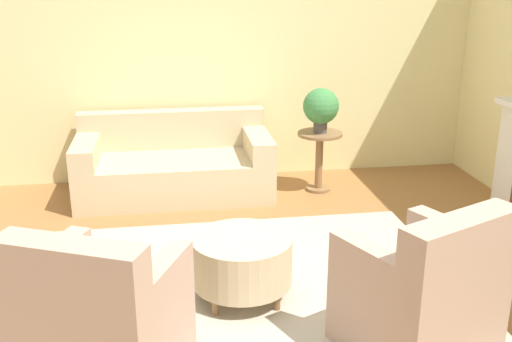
# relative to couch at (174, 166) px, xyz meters

# --- Properties ---
(ground_plane) EXTENTS (16.00, 16.00, 0.00)m
(ground_plane) POSITION_rel_couch_xyz_m (0.48, -2.16, -0.30)
(ground_plane) COLOR #996638
(wall_back) EXTENTS (9.36, 0.12, 2.80)m
(wall_back) POSITION_rel_couch_xyz_m (0.48, 0.57, 1.10)
(wall_back) COLOR beige
(wall_back) RESTS_ON ground_plane
(rug) EXTENTS (3.24, 2.59, 0.01)m
(rug) POSITION_rel_couch_xyz_m (0.48, -2.16, -0.30)
(rug) COLOR #B2A893
(rug) RESTS_ON ground_plane
(couch) EXTENTS (2.00, 0.98, 0.83)m
(couch) POSITION_rel_couch_xyz_m (0.00, 0.00, 0.00)
(couch) COLOR #C6B289
(couch) RESTS_ON ground_plane
(armchair_left) EXTENTS (1.05, 1.02, 0.97)m
(armchair_left) POSITION_rel_couch_xyz_m (-0.48, -3.06, 0.08)
(armchair_left) COLOR tan
(armchair_left) RESTS_ON rug
(armchair_right) EXTENTS (1.05, 1.02, 0.97)m
(armchair_right) POSITION_rel_couch_xyz_m (1.44, -3.06, 0.08)
(armchair_right) COLOR tan
(armchair_right) RESTS_ON rug
(ottoman_table) EXTENTS (0.72, 0.72, 0.46)m
(ottoman_table) POSITION_rel_couch_xyz_m (0.43, -2.25, -0.00)
(ottoman_table) COLOR #C6B289
(ottoman_table) RESTS_ON rug
(side_table) EXTENTS (0.47, 0.47, 0.64)m
(side_table) POSITION_rel_couch_xyz_m (1.54, -0.14, 0.13)
(side_table) COLOR olive
(side_table) RESTS_ON ground_plane
(potted_plant_on_side_table) EXTENTS (0.37, 0.37, 0.47)m
(potted_plant_on_side_table) POSITION_rel_couch_xyz_m (1.54, -0.14, 0.62)
(potted_plant_on_side_table) COLOR #4C4742
(potted_plant_on_side_table) RESTS_ON side_table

